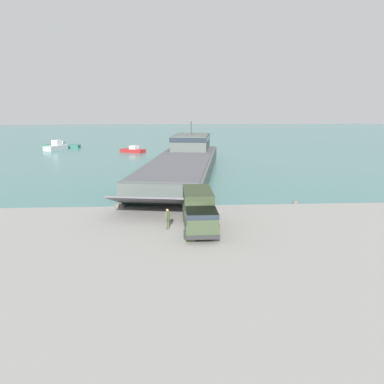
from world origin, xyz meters
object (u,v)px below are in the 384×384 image
cargo_crate (190,236)px  landing_craft (184,159)px  moored_boat_b (56,147)px  military_truck (199,210)px  moored_boat_c (61,146)px  moored_boat_a (133,150)px  soldier_on_ramp (167,218)px

cargo_crate → landing_craft: bearing=88.6°
moored_boat_b → cargo_crate: size_ratio=7.39×
military_truck → moored_boat_c: (-29.32, 64.01, -0.99)m
military_truck → moored_boat_a: 54.82m
moored_boat_b → cargo_crate: bearing=136.9°
landing_craft → moored_boat_b: (-29.04, 30.21, -0.99)m
moored_boat_c → cargo_crate: 72.84m
moored_boat_a → cargo_crate: moored_boat_a is taller
moored_boat_c → landing_craft: bearing=44.8°
soldier_on_ramp → military_truck: bearing=50.8°
moored_boat_b → moored_boat_c: 4.79m
cargo_crate → soldier_on_ramp: bearing=122.7°
landing_craft → military_truck: landing_craft is taller
military_truck → soldier_on_ramp: bearing=-82.2°
landing_craft → moored_boat_c: size_ratio=4.98×
cargo_crate → moored_boat_a: bearing=99.8°
military_truck → soldier_on_ramp: (-2.62, -0.37, -0.50)m
landing_craft → cargo_crate: size_ratio=50.11×
landing_craft → cargo_crate: (-0.77, -32.08, -1.38)m
moored_boat_a → moored_boat_c: moored_boat_c is taller
soldier_on_ramp → moored_boat_a: (-8.11, 54.12, -0.54)m
soldier_on_ramp → moored_boat_c: (-26.70, 64.38, -0.49)m
landing_craft → cargo_crate: 32.12m
military_truck → moored_boat_a: bearing=-168.9°
landing_craft → moored_boat_c: bearing=138.9°
soldier_on_ramp → moored_boat_b: moored_boat_b is taller
landing_craft → moored_boat_a: (-10.61, 24.73, -1.26)m
moored_boat_b → landing_craft: bearing=156.3°
moored_boat_a → moored_boat_c: 21.23m
moored_boat_a → military_truck: bearing=-137.8°
soldier_on_ramp → moored_boat_a: 54.73m
soldier_on_ramp → moored_boat_b: size_ratio=0.27×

